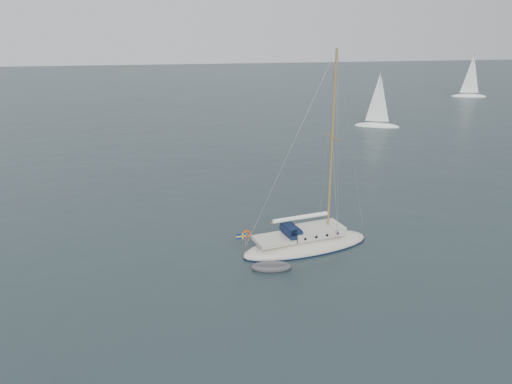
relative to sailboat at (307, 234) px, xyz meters
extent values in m
plane|color=black|center=(-1.05, -2.14, -0.99)|extent=(300.00, 300.00, 0.00)
ellipsoid|color=beige|center=(0.00, 0.00, -0.85)|extent=(8.77, 2.73, 1.46)
cube|color=beige|center=(0.68, 0.00, 0.15)|extent=(3.51, 1.85, 0.54)
cube|color=beige|center=(-2.34, 0.00, 0.00)|extent=(2.34, 1.85, 0.24)
cylinder|color=#0F1A35|center=(-1.12, 0.00, 0.42)|extent=(0.94, 1.61, 0.94)
cube|color=#0F1A35|center=(-1.32, 0.00, 0.62)|extent=(0.44, 1.61, 0.39)
cylinder|color=olive|center=(1.56, 0.00, 5.73)|extent=(0.15, 0.15, 11.69)
cylinder|color=olive|center=(1.56, 0.00, 6.31)|extent=(0.05, 2.14, 0.05)
cylinder|color=olive|center=(-0.49, 0.00, 1.20)|extent=(4.09, 0.10, 0.10)
cylinder|color=white|center=(-0.49, 0.00, 1.25)|extent=(3.80, 0.27, 0.27)
cylinder|color=#9798A0|center=(-3.90, 0.00, 0.42)|extent=(0.04, 2.14, 0.04)
torus|color=#FF3B00|center=(-3.95, 0.58, 0.42)|extent=(0.53, 0.10, 0.53)
cylinder|color=olive|center=(-4.24, 0.00, 0.32)|extent=(0.03, 0.03, 0.88)
cube|color=navy|center=(-4.53, 0.00, 0.61)|extent=(0.58, 0.02, 0.37)
cube|color=yellow|center=(-4.53, 0.00, 0.61)|extent=(0.60, 0.03, 0.09)
cube|color=yellow|center=(-4.43, 0.00, 0.61)|extent=(0.09, 0.03, 0.39)
cylinder|color=black|center=(-0.59, 0.93, 0.15)|extent=(0.18, 0.06, 0.18)
cylinder|color=black|center=(-0.59, -0.94, 0.15)|extent=(0.18, 0.06, 0.18)
cylinder|color=black|center=(0.19, 0.93, 0.15)|extent=(0.18, 0.06, 0.18)
cylinder|color=black|center=(0.19, -0.94, 0.15)|extent=(0.18, 0.06, 0.18)
cylinder|color=black|center=(0.97, 0.93, 0.15)|extent=(0.18, 0.06, 0.18)
cylinder|color=black|center=(0.97, -0.94, 0.15)|extent=(0.18, 0.06, 0.18)
cylinder|color=black|center=(1.75, 0.93, 0.15)|extent=(0.18, 0.06, 0.18)
cylinder|color=black|center=(1.75, -0.94, 0.15)|extent=(0.18, 0.06, 0.18)
cube|color=#4F4E53|center=(-2.82, -2.46, -0.89)|extent=(1.48, 0.61, 0.09)
ellipsoid|color=white|center=(20.17, 36.58, -0.94)|extent=(6.14, 2.05, 1.02)
cylinder|color=#9798A0|center=(20.17, 36.58, 3.10)|extent=(0.10, 0.10, 7.17)
cone|color=white|center=(20.12, 36.58, 3.10)|extent=(3.28, 3.28, 6.66)
ellipsoid|color=white|center=(49.23, 60.77, -0.94)|extent=(6.61, 2.20, 1.10)
cylinder|color=#9798A0|center=(49.23, 60.77, 3.41)|extent=(0.11, 0.11, 7.71)
cone|color=white|center=(49.17, 60.77, 3.41)|extent=(3.52, 3.52, 7.16)
camera|label=1|loc=(-8.26, -28.63, 13.10)|focal=35.00mm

